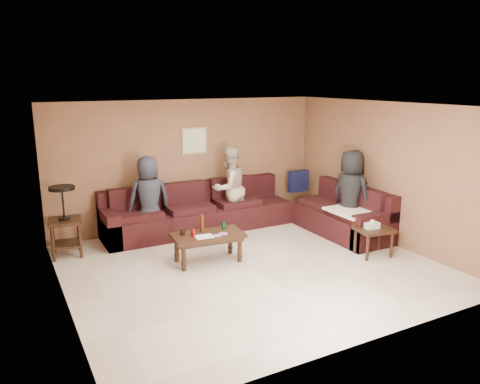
# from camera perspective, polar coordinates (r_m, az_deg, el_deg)

# --- Properties ---
(room) EXTENTS (5.60, 5.50, 2.50)m
(room) POSITION_cam_1_polar(r_m,az_deg,el_deg) (6.99, 1.46, 3.61)
(room) COLOR beige
(room) RESTS_ON ground
(sectional_sofa) EXTENTS (4.65, 2.90, 0.97)m
(sectional_sofa) POSITION_cam_1_polar(r_m,az_deg,el_deg) (8.97, 1.19, -2.90)
(sectional_sofa) COLOR black
(sectional_sofa) RESTS_ON ground
(coffee_table) EXTENTS (1.18, 0.67, 0.76)m
(coffee_table) POSITION_cam_1_polar(r_m,az_deg,el_deg) (7.53, -3.97, -5.60)
(coffee_table) COLOR #321C10
(coffee_table) RESTS_ON ground
(end_table_left) EXTENTS (0.58, 0.58, 1.18)m
(end_table_left) POSITION_cam_1_polar(r_m,az_deg,el_deg) (8.22, -20.60, -3.21)
(end_table_left) COLOR #321C10
(end_table_left) RESTS_ON ground
(side_table_right) EXTENTS (0.65, 0.56, 0.62)m
(side_table_right) POSITION_cam_1_polar(r_m,az_deg,el_deg) (8.07, 15.99, -4.70)
(side_table_right) COLOR #321C10
(side_table_right) RESTS_ON ground
(waste_bin) EXTENTS (0.27, 0.27, 0.27)m
(waste_bin) POSITION_cam_1_polar(r_m,az_deg,el_deg) (8.56, -1.54, -5.08)
(waste_bin) COLOR #321C10
(waste_bin) RESTS_ON ground
(wall_art) EXTENTS (0.52, 0.04, 0.52)m
(wall_art) POSITION_cam_1_polar(r_m,az_deg,el_deg) (9.23, -5.59, 6.23)
(wall_art) COLOR tan
(wall_art) RESTS_ON ground
(person_left) EXTENTS (0.78, 0.53, 1.56)m
(person_left) POSITION_cam_1_polar(r_m,az_deg,el_deg) (8.57, -11.03, -0.80)
(person_left) COLOR #282C38
(person_left) RESTS_ON ground
(person_middle) EXTENTS (0.92, 0.80, 1.62)m
(person_middle) POSITION_cam_1_polar(r_m,az_deg,el_deg) (9.11, -1.31, 0.50)
(person_middle) COLOR tan
(person_middle) RESTS_ON ground
(person_right) EXTENTS (0.69, 0.90, 1.64)m
(person_right) POSITION_cam_1_polar(r_m,az_deg,el_deg) (8.81, 13.34, -0.25)
(person_right) COLOR black
(person_right) RESTS_ON ground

